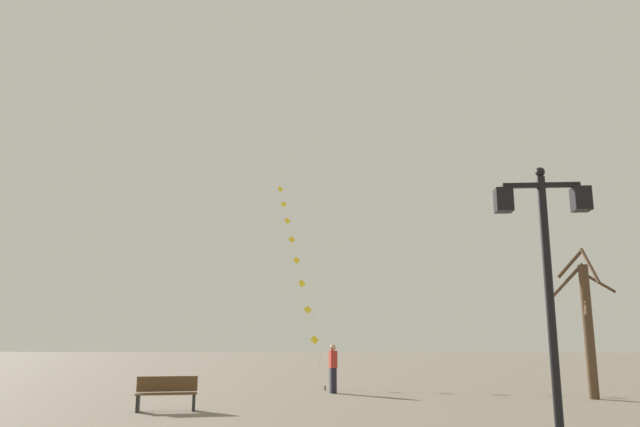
# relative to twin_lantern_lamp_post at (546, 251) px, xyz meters

# --- Properties ---
(ground_plane) EXTENTS (160.00, 160.00, 0.00)m
(ground_plane) POSITION_rel_twin_lantern_lamp_post_xyz_m (-3.42, 12.86, -3.26)
(ground_plane) COLOR #756B5B
(twin_lantern_lamp_post) EXTENTS (1.55, 0.28, 4.70)m
(twin_lantern_lamp_post) POSITION_rel_twin_lantern_lamp_post_xyz_m (0.00, 0.00, 0.00)
(twin_lantern_lamp_post) COLOR black
(twin_lantern_lamp_post) RESTS_ON ground_plane
(kite_train) EXTENTS (3.71, 12.60, 11.21)m
(kite_train) POSITION_rel_twin_lantern_lamp_post_xyz_m (-6.27, 20.09, 2.51)
(kite_train) COLOR brown
(kite_train) RESTS_ON ground_plane
(kite_flyer) EXTENTS (0.33, 0.63, 1.71)m
(kite_flyer) POSITION_rel_twin_lantern_lamp_post_xyz_m (-4.10, 12.38, -2.36)
(kite_flyer) COLOR #1E1E2D
(kite_flyer) RESTS_ON ground_plane
(bare_tree) EXTENTS (2.22, 1.50, 4.89)m
(bare_tree) POSITION_rel_twin_lantern_lamp_post_xyz_m (4.34, 10.69, -0.85)
(bare_tree) COLOR #4C3826
(bare_tree) RESTS_ON ground_plane
(park_bench) EXTENTS (1.66, 0.83, 0.89)m
(park_bench) POSITION_rel_twin_lantern_lamp_post_xyz_m (-8.26, 6.43, -2.81)
(park_bench) COLOR brown
(park_bench) RESTS_ON ground_plane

